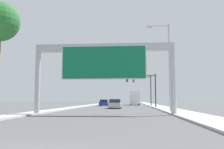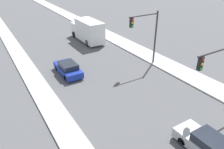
{
  "view_description": "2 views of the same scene",
  "coord_description": "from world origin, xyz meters",
  "px_view_note": "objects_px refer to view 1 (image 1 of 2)",
  "views": [
    {
      "loc": [
        2.54,
        -5.36,
        1.42
      ],
      "look_at": [
        0.0,
        27.97,
        4.78
      ],
      "focal_mm": 40.0,
      "sensor_mm": 36.0,
      "label": 1
    },
    {
      "loc": [
        -10.95,
        29.31,
        11.47
      ],
      "look_at": [
        -1.61,
        44.37,
        2.24
      ],
      "focal_mm": 35.0,
      "sensor_mm": 36.0,
      "label": 2
    }
  ],
  "objects_px": {
    "car_mid_center": "(115,104)",
    "car_near_center": "(104,103)",
    "sign_gantry": "(104,61)",
    "traffic_light_near_intersection": "(145,84)",
    "traffic_light_mid_block": "(145,86)",
    "truck_box_primary": "(135,98)",
    "street_lamp_right": "(167,61)"
  },
  "relations": [
    {
      "from": "car_near_center",
      "to": "traffic_light_near_intersection",
      "type": "distance_m",
      "value": 15.67
    },
    {
      "from": "car_near_center",
      "to": "traffic_light_mid_block",
      "type": "relative_size",
      "value": 0.7
    },
    {
      "from": "truck_box_primary",
      "to": "traffic_light_mid_block",
      "type": "relative_size",
      "value": 1.19
    },
    {
      "from": "sign_gantry",
      "to": "car_near_center",
      "type": "distance_m",
      "value": 33.38
    },
    {
      "from": "car_mid_center",
      "to": "street_lamp_right",
      "type": "xyz_separation_m",
      "value": [
        6.58,
        -12.23,
        5.06
      ]
    },
    {
      "from": "car_mid_center",
      "to": "street_lamp_right",
      "type": "bearing_deg",
      "value": -61.73
    },
    {
      "from": "car_near_center",
      "to": "truck_box_primary",
      "type": "xyz_separation_m",
      "value": [
        7.0,
        9.19,
        1.08
      ]
    },
    {
      "from": "truck_box_primary",
      "to": "traffic_light_mid_block",
      "type": "distance_m",
      "value": 12.4
    },
    {
      "from": "traffic_light_mid_block",
      "to": "street_lamp_right",
      "type": "bearing_deg",
      "value": -87.6
    },
    {
      "from": "car_near_center",
      "to": "traffic_light_mid_block",
      "type": "xyz_separation_m",
      "value": [
        9.01,
        -2.77,
        3.66
      ]
    },
    {
      "from": "car_near_center",
      "to": "traffic_light_near_intersection",
      "type": "relative_size",
      "value": 0.77
    },
    {
      "from": "traffic_light_mid_block",
      "to": "car_mid_center",
      "type": "bearing_deg",
      "value": -112.67
    },
    {
      "from": "car_mid_center",
      "to": "car_near_center",
      "type": "distance_m",
      "value": 16.34
    },
    {
      "from": "car_mid_center",
      "to": "truck_box_primary",
      "type": "bearing_deg",
      "value": 82.08
    },
    {
      "from": "street_lamp_right",
      "to": "truck_box_primary",
      "type": "bearing_deg",
      "value": 94.7
    },
    {
      "from": "traffic_light_mid_block",
      "to": "truck_box_primary",
      "type": "bearing_deg",
      "value": 99.55
    },
    {
      "from": "sign_gantry",
      "to": "truck_box_primary",
      "type": "distance_m",
      "value": 42.37
    },
    {
      "from": "car_near_center",
      "to": "car_mid_center",
      "type": "bearing_deg",
      "value": -77.63
    },
    {
      "from": "sign_gantry",
      "to": "car_near_center",
      "type": "bearing_deg",
      "value": 96.07
    },
    {
      "from": "sign_gantry",
      "to": "traffic_light_mid_block",
      "type": "bearing_deg",
      "value": 79.63
    },
    {
      "from": "car_mid_center",
      "to": "car_near_center",
      "type": "relative_size",
      "value": 1.06
    },
    {
      "from": "sign_gantry",
      "to": "traffic_light_near_intersection",
      "type": "relative_size",
      "value": 2.28
    },
    {
      "from": "truck_box_primary",
      "to": "street_lamp_right",
      "type": "bearing_deg",
      "value": -85.3
    },
    {
      "from": "car_mid_center",
      "to": "street_lamp_right",
      "type": "distance_m",
      "value": 14.78
    },
    {
      "from": "traffic_light_near_intersection",
      "to": "street_lamp_right",
      "type": "bearing_deg",
      "value": -83.95
    },
    {
      "from": "traffic_light_mid_block",
      "to": "street_lamp_right",
      "type": "relative_size",
      "value": 0.65
    },
    {
      "from": "traffic_light_mid_block",
      "to": "car_near_center",
      "type": "bearing_deg",
      "value": 162.93
    },
    {
      "from": "car_near_center",
      "to": "truck_box_primary",
      "type": "relative_size",
      "value": 0.59
    },
    {
      "from": "car_mid_center",
      "to": "traffic_light_mid_block",
      "type": "relative_size",
      "value": 0.74
    },
    {
      "from": "traffic_light_near_intersection",
      "to": "traffic_light_mid_block",
      "type": "xyz_separation_m",
      "value": [
        0.57,
        10.0,
        0.29
      ]
    },
    {
      "from": "truck_box_primary",
      "to": "traffic_light_near_intersection",
      "type": "distance_m",
      "value": 22.13
    },
    {
      "from": "sign_gantry",
      "to": "truck_box_primary",
      "type": "xyz_separation_m",
      "value": [
        3.5,
        42.09,
        -3.35
      ]
    }
  ]
}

